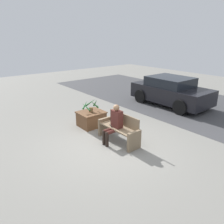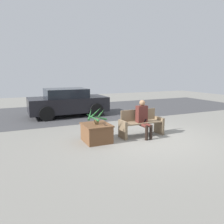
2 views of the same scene
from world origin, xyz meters
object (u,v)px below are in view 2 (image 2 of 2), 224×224
(planter_box, at_px, (97,132))
(potted_plant, at_px, (96,116))
(bench, at_px, (141,123))
(person_seated, at_px, (143,117))
(parked_car, at_px, (68,102))

(planter_box, bearing_deg, potted_plant, -153.58)
(potted_plant, bearing_deg, bench, 0.32)
(person_seated, bearing_deg, bench, 78.90)
(bench, distance_m, parked_car, 4.82)
(person_seated, height_order, planter_box, person_seated)
(planter_box, distance_m, parked_car, 4.60)
(bench, relative_size, person_seated, 1.23)
(potted_plant, distance_m, parked_car, 4.59)
(person_seated, relative_size, potted_plant, 1.92)
(planter_box, bearing_deg, bench, 0.04)
(person_seated, distance_m, potted_plant, 1.63)
(bench, xyz_separation_m, parked_car, (-1.47, 4.58, 0.26))
(bench, xyz_separation_m, planter_box, (-1.64, -0.00, -0.13))
(parked_car, bearing_deg, person_seated, -73.27)
(potted_plant, bearing_deg, person_seated, -6.35)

